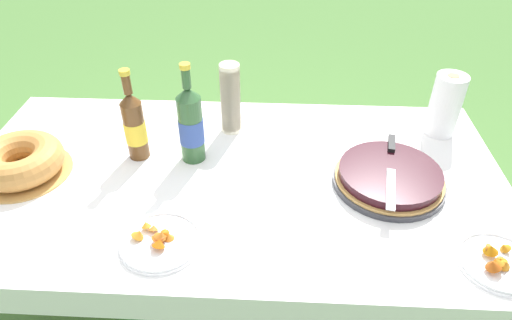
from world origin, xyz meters
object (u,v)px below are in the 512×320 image
(snack_plate_left, at_px, (160,241))
(bundt_cake, at_px, (20,161))
(cider_bottle_amber, at_px, (134,126))
(serving_knife, at_px, (391,163))
(cup_stack, at_px, (230,99))
(snack_plate_near, at_px, (499,262))
(paper_towel_roll, at_px, (445,105))
(cider_bottle_green, at_px, (191,125))
(berry_tart, at_px, (389,178))

(snack_plate_left, bearing_deg, bundt_cake, 151.08)
(cider_bottle_amber, xyz_separation_m, snack_plate_left, (0.16, -0.40, -0.11))
(serving_knife, height_order, snack_plate_left, serving_knife)
(bundt_cake, xyz_separation_m, cider_bottle_amber, (0.36, 0.12, 0.07))
(bundt_cake, distance_m, cup_stack, 0.73)
(bundt_cake, distance_m, cider_bottle_amber, 0.38)
(snack_plate_near, height_order, paper_towel_roll, paper_towel_roll)
(cider_bottle_green, xyz_separation_m, snack_plate_near, (0.87, -0.43, -0.12))
(serving_knife, relative_size, cup_stack, 1.40)
(berry_tart, xyz_separation_m, serving_knife, (0.01, 0.03, 0.04))
(snack_plate_left, bearing_deg, paper_towel_roll, 33.55)
(cider_bottle_amber, height_order, snack_plate_near, cider_bottle_amber)
(cup_stack, distance_m, snack_plate_left, 0.61)
(cider_bottle_green, distance_m, paper_towel_roll, 0.91)
(snack_plate_left, bearing_deg, serving_knife, 25.14)
(serving_knife, distance_m, paper_towel_roll, 0.37)
(snack_plate_near, height_order, snack_plate_left, snack_plate_near)
(berry_tart, distance_m, cider_bottle_green, 0.66)
(berry_tart, height_order, paper_towel_roll, paper_towel_roll)
(cider_bottle_green, bearing_deg, bundt_cake, -168.30)
(serving_knife, height_order, cider_bottle_amber, cider_bottle_amber)
(cider_bottle_amber, bearing_deg, berry_tart, -7.72)
(bundt_cake, height_order, cup_stack, cup_stack)
(cup_stack, height_order, paper_towel_roll, cup_stack)
(cider_bottle_green, height_order, cider_bottle_amber, cider_bottle_green)
(serving_knife, height_order, paper_towel_roll, paper_towel_roll)
(paper_towel_roll, bearing_deg, cider_bottle_green, -166.91)
(berry_tart, height_order, bundt_cake, bundt_cake)
(bundt_cake, relative_size, paper_towel_roll, 1.33)
(berry_tart, distance_m, paper_towel_roll, 0.41)
(berry_tart, distance_m, serving_knife, 0.05)
(serving_knife, height_order, bundt_cake, bundt_cake)
(berry_tart, bearing_deg, cider_bottle_amber, 172.28)
(berry_tart, xyz_separation_m, paper_towel_roll, (0.24, 0.32, 0.09))
(cup_stack, bearing_deg, paper_towel_roll, 1.82)
(cider_bottle_green, bearing_deg, cup_stack, 58.01)
(paper_towel_roll, bearing_deg, snack_plate_left, -146.45)
(berry_tart, bearing_deg, snack_plate_near, -54.25)
(bundt_cake, height_order, paper_towel_roll, paper_towel_roll)
(bundt_cake, bearing_deg, cider_bottle_green, 11.70)
(cider_bottle_amber, bearing_deg, cup_stack, 30.56)
(cider_bottle_amber, bearing_deg, paper_towel_roll, 10.72)
(snack_plate_near, bearing_deg, serving_knife, 122.79)
(bundt_cake, bearing_deg, serving_knife, 1.52)
(cup_stack, xyz_separation_m, paper_towel_roll, (0.77, 0.02, -0.02))
(cup_stack, relative_size, snack_plate_left, 1.18)
(cider_bottle_green, xyz_separation_m, cider_bottle_amber, (-0.19, 0.00, -0.01))
(bundt_cake, distance_m, snack_plate_left, 0.59)
(bundt_cake, xyz_separation_m, cider_bottle_green, (0.55, 0.11, 0.08))
(snack_plate_near, bearing_deg, berry_tart, 125.75)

